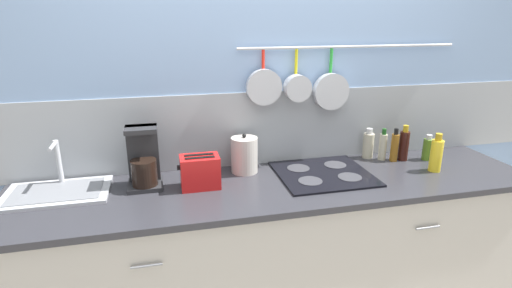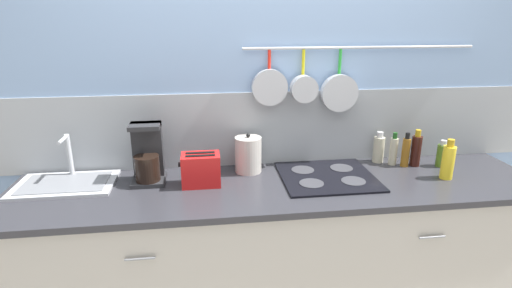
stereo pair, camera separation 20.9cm
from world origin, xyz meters
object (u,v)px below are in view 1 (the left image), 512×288
kettle (244,155)px  bottle_cooking_wine (383,146)px  bottle_vinegar (368,145)px  bottle_dish_soap (428,149)px  toaster (200,172)px  coffee_maker (144,162)px  bottle_sesame_oil (404,145)px  bottle_olive_oil (436,155)px  bottle_hot_sauce (395,147)px

kettle → bottle_cooking_wine: size_ratio=1.14×
kettle → bottle_cooking_wine: kettle is taller
bottle_vinegar → bottle_cooking_wine: bearing=-39.0°
kettle → bottle_dish_soap: 1.19m
toaster → bottle_vinegar: (1.11, 0.22, -0.00)m
coffee_maker → kettle: size_ratio=1.41×
coffee_maker → bottle_sesame_oil: bearing=1.2°
bottle_vinegar → bottle_olive_oil: bearing=-48.3°
bottle_sesame_oil → bottle_vinegar: bearing=154.3°
coffee_maker → bottle_hot_sauce: size_ratio=1.55×
toaster → bottle_olive_oil: (1.38, -0.09, 0.01)m
coffee_maker → bottle_cooking_wine: (1.47, 0.07, -0.04)m
bottle_sesame_oil → bottle_dish_soap: 0.16m
coffee_maker → toaster: (0.29, -0.09, -0.05)m
bottle_cooking_wine → bottle_sesame_oil: size_ratio=0.90×
kettle → bottle_dish_soap: bearing=-3.4°
coffee_maker → bottle_dish_soap: 1.75m
coffee_maker → bottle_olive_oil: size_ratio=1.44×
bottle_cooking_wine → bottle_sesame_oil: bearing=-16.5°
bottle_vinegar → bottle_sesame_oil: (0.20, -0.09, 0.01)m
toaster → bottle_vinegar: bearing=11.0°
bottle_hot_sauce → bottle_dish_soap: bearing=-7.5°
bottle_hot_sauce → bottle_dish_soap: size_ratio=1.29×
bottle_dish_soap → bottle_vinegar: bearing=160.5°
kettle → bottle_vinegar: kettle is taller
toaster → bottle_sesame_oil: (1.31, 0.12, 0.01)m
bottle_sesame_oil → bottle_olive_oil: size_ratio=0.99×
bottle_hot_sauce → bottle_dish_soap: bottle_hot_sauce is taller
bottle_vinegar → bottle_cooking_wine: 0.09m
kettle → bottle_sesame_oil: bearing=-2.2°
bottle_vinegar → bottle_olive_oil: size_ratio=0.85×
kettle → bottle_cooking_wine: 0.90m
coffee_maker → bottle_cooking_wine: size_ratio=1.62×
kettle → toaster: bearing=-149.8°
bottle_cooking_wine → bottle_vinegar: bearing=141.0°
bottle_hot_sauce → bottle_dish_soap: 0.22m
bottle_sesame_oil → bottle_dish_soap: bearing=-11.0°
kettle → bottle_vinegar: bearing=3.8°
toaster → bottle_olive_oil: size_ratio=0.96×
kettle → bottle_vinegar: 0.83m
bottle_sesame_oil → kettle: bearing=177.8°
kettle → bottle_dish_soap: (1.18, -0.07, -0.03)m
coffee_maker → bottle_vinegar: bearing=5.2°
bottle_vinegar → bottle_hot_sauce: bearing=-36.2°
toaster → bottle_hot_sauce: 1.24m
kettle → bottle_olive_oil: bearing=-12.8°
coffee_maker → kettle: (0.57, 0.07, -0.03)m
bottle_vinegar → bottle_olive_oil: 0.41m
kettle → bottle_olive_oil: size_ratio=1.02×
toaster → bottle_olive_oil: 1.39m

